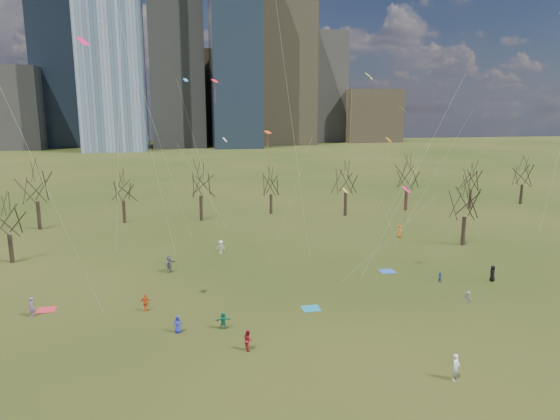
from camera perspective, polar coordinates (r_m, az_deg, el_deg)
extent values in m
plane|color=black|center=(44.51, 3.28, -11.92)|extent=(500.00, 500.00, 0.00)
cube|color=slate|center=(234.33, -18.99, 21.03)|extent=(26.00, 26.00, 118.00)
cube|color=slate|center=(246.22, -11.81, 18.19)|extent=(24.00, 24.00, 95.00)
cube|color=#384C66|center=(238.72, -5.21, 19.80)|extent=(22.00, 22.00, 105.00)
cube|color=#726347|center=(261.10, 0.43, 15.48)|extent=(28.00, 28.00, 72.00)
cube|color=#384C66|center=(264.41, -23.37, 13.77)|extent=(25.00, 25.00, 65.00)
cube|color=slate|center=(281.50, 4.87, 13.72)|extent=(22.00, 22.00, 58.00)
cube|color=#726347|center=(279.91, -8.94, 12.62)|extent=(30.00, 30.00, 48.00)
cube|color=slate|center=(260.16, -29.02, 10.12)|extent=(35.00, 30.00, 36.00)
cube|color=#726347|center=(284.83, 10.02, 10.55)|extent=(30.00, 28.00, 28.00)
cylinder|color=black|center=(82.39, -25.85, -0.56)|extent=(0.55, 0.55, 4.28)
cylinder|color=black|center=(82.33, -17.39, -0.17)|extent=(0.52, 0.52, 3.60)
cylinder|color=black|center=(81.00, -8.99, 0.19)|extent=(0.54, 0.54, 4.05)
cylinder|color=black|center=(85.41, -1.04, 0.68)|extent=(0.51, 0.51, 3.38)
cylinder|color=black|center=(84.67, 7.48, 0.69)|extent=(0.54, 0.54, 3.96)
cylinder|color=black|center=(91.09, 14.21, 1.26)|extent=(0.54, 0.54, 4.14)
cylinder|color=black|center=(96.17, 20.90, 1.18)|extent=(0.52, 0.52, 3.51)
cylinder|color=black|center=(104.67, 25.85, 1.63)|extent=(0.53, 0.53, 3.74)
cylinder|color=black|center=(66.24, -28.39, -3.90)|extent=(0.51, 0.51, 3.38)
cylinder|color=black|center=(70.02, 20.23, -2.25)|extent=(0.53, 0.53, 3.83)
cube|color=#187393|center=(45.89, 3.56, -11.16)|extent=(1.60, 1.50, 0.03)
cube|color=#2652B1|center=(56.89, 12.15, -6.86)|extent=(1.60, 1.50, 0.03)
cube|color=red|center=(50.09, -25.13, -10.29)|extent=(1.60, 1.50, 0.03)
imported|color=#262EA4|center=(41.79, -11.62, -12.68)|extent=(0.73, 0.50, 1.44)
imported|color=white|center=(36.45, 19.46, -16.57)|extent=(0.80, 0.73, 1.83)
imported|color=#A91823|center=(38.39, -3.66, -14.59)|extent=(0.71, 0.86, 1.61)
imported|color=slate|center=(50.09, 20.69, -9.28)|extent=(0.64, 0.81, 1.09)
imported|color=#DF4E18|center=(46.52, -15.10, -10.18)|extent=(1.00, 0.56, 1.62)
imported|color=#1A795C|center=(41.89, -6.51, -12.44)|extent=(1.36, 0.45, 1.46)
imported|color=black|center=(56.88, 23.13, -6.68)|extent=(0.82, 0.97, 1.69)
imported|color=#8B53A6|center=(48.93, -26.55, -9.87)|extent=(0.43, 0.64, 1.72)
imported|color=#214A91|center=(54.66, 17.78, -7.34)|extent=(0.48, 0.58, 1.09)
imported|color=silver|center=(62.63, -6.79, -4.21)|extent=(1.22, 0.99, 1.65)
imported|color=slate|center=(56.46, -12.53, -6.00)|extent=(1.54, 1.79, 1.94)
imported|color=orange|center=(71.87, 13.50, -2.37)|extent=(0.74, 0.96, 1.73)
plane|color=#F94815|center=(50.75, -1.40, 8.89)|extent=(1.01, 0.99, 0.26)
cylinder|color=silver|center=(47.90, 0.94, 0.31)|extent=(2.43, 8.08, 13.98)
cylinder|color=#F94815|center=(50.85, -1.40, 7.10)|extent=(0.04, 0.04, 2.70)
plane|color=#F9F727|center=(48.00, 10.15, 14.84)|extent=(1.01, 1.06, 0.56)
cylinder|color=silver|center=(47.71, 14.65, 3.09)|extent=(6.97, 4.62, 19.23)
plane|color=#D4174A|center=(54.91, 14.26, 2.27)|extent=(1.30, 1.28, 0.60)
cylinder|color=silver|center=(52.31, 12.75, -2.48)|extent=(5.17, 5.14, 7.82)
cylinder|color=#D4174A|center=(55.23, 14.17, 0.34)|extent=(0.04, 0.04, 3.15)
plane|color=#EA5689|center=(59.69, -19.85, 19.67)|extent=(0.93, 0.94, 0.20)
cylinder|color=silver|center=(56.01, -17.98, 7.29)|extent=(2.73, 5.92, 25.44)
cylinder|color=silver|center=(50.11, 0.91, 13.26)|extent=(6.35, 5.53, 35.65)
plane|color=green|center=(63.40, 13.87, 11.16)|extent=(1.23, 1.30, 0.60)
cylinder|color=silver|center=(62.35, 17.03, 3.48)|extent=(5.46, 6.38, 16.28)
plane|color=#3087CC|center=(63.46, -10.73, 14.40)|extent=(0.91, 0.85, 0.40)
cylinder|color=silver|center=(59.53, -12.75, 5.02)|extent=(5.14, 8.34, 19.73)
plane|color=orange|center=(76.33, 12.32, 7.85)|extent=(1.26, 1.27, 0.65)
cylinder|color=silver|center=(75.64, 14.20, 3.24)|extent=(3.94, 4.67, 11.80)
cylinder|color=orange|center=(76.46, 12.26, 6.50)|extent=(0.04, 0.04, 3.00)
plane|color=yellow|center=(46.73, 7.46, 2.22)|extent=(0.73, 0.77, 0.44)
cylinder|color=silver|center=(46.78, 12.08, -3.45)|extent=(6.62, 4.58, 8.84)
plane|color=#DD185C|center=(41.03, -21.62, 17.51)|extent=(1.29, 1.32, 0.62)
cylinder|color=silver|center=(36.92, -24.84, 1.53)|extent=(4.26, 9.51, 21.13)
plane|color=white|center=(67.39, -6.30, 7.98)|extent=(0.72, 0.81, 0.52)
cylinder|color=silver|center=(65.99, -8.79, 2.50)|extent=(6.43, 3.65, 12.25)
plane|color=red|center=(69.12, -7.47, 14.43)|extent=(1.37, 1.32, 0.47)
cylinder|color=silver|center=(66.75, -9.24, 5.92)|extent=(5.05, 4.83, 19.96)
cylinder|color=red|center=(69.06, -7.44, 13.11)|extent=(0.04, 0.04, 2.58)
cylinder|color=silver|center=(53.28, -15.55, 10.91)|extent=(5.56, 4.32, 32.24)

